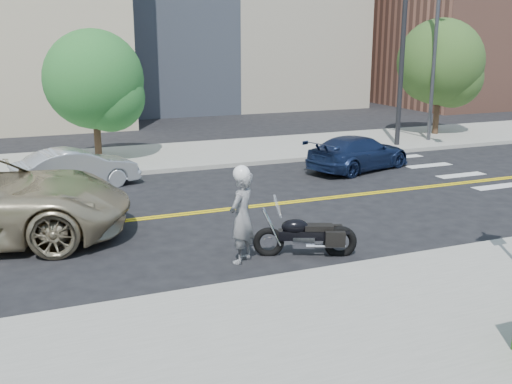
{
  "coord_description": "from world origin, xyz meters",
  "views": [
    {
      "loc": [
        -4.83,
        -14.64,
        4.49
      ],
      "look_at": [
        -0.0,
        -2.85,
        1.2
      ],
      "focal_mm": 42.0,
      "sensor_mm": 36.0,
      "label": 1
    }
  ],
  "objects_px": {
    "motorcyclist": "(242,214)",
    "parked_car_blue": "(359,153)",
    "motorcycle": "(306,226)",
    "parked_car_silver": "(76,169)"
  },
  "relations": [
    {
      "from": "motorcycle",
      "to": "parked_car_silver",
      "type": "relative_size",
      "value": 0.57
    },
    {
      "from": "motorcycle",
      "to": "parked_car_silver",
      "type": "bearing_deg",
      "value": 137.9
    },
    {
      "from": "motorcyclist",
      "to": "motorcycle",
      "type": "height_order",
      "value": "motorcyclist"
    },
    {
      "from": "motorcyclist",
      "to": "motorcycle",
      "type": "relative_size",
      "value": 0.96
    },
    {
      "from": "motorcycle",
      "to": "motorcyclist",
      "type": "bearing_deg",
      "value": -164.89
    },
    {
      "from": "parked_car_silver",
      "to": "parked_car_blue",
      "type": "bearing_deg",
      "value": -108.73
    },
    {
      "from": "motorcyclist",
      "to": "parked_car_blue",
      "type": "distance_m",
      "value": 9.68
    },
    {
      "from": "parked_car_silver",
      "to": "motorcycle",
      "type": "bearing_deg",
      "value": -166.76
    },
    {
      "from": "motorcyclist",
      "to": "motorcycle",
      "type": "xyz_separation_m",
      "value": [
        1.38,
        -0.16,
        -0.37
      ]
    },
    {
      "from": "motorcyclist",
      "to": "parked_car_blue",
      "type": "height_order",
      "value": "motorcyclist"
    }
  ]
}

